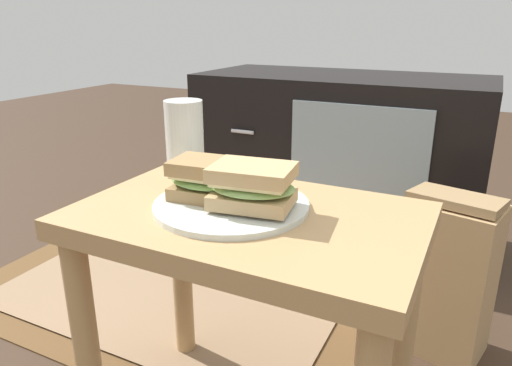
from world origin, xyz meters
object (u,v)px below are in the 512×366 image
(tv_cabinet, at_px, (339,158))
(paper_bag, at_px, (446,275))
(plate, at_px, (231,205))
(sandwich_front, at_px, (209,179))
(sandwich_back, at_px, (253,186))
(beer_glass, at_px, (185,140))

(tv_cabinet, relative_size, paper_bag, 2.42)
(plate, xyz_separation_m, paper_bag, (0.32, 0.43, -0.27))
(plate, bearing_deg, sandwich_front, 172.85)
(sandwich_back, xyz_separation_m, beer_glass, (-0.21, 0.12, 0.03))
(plate, distance_m, beer_glass, 0.21)
(sandwich_back, bearing_deg, plate, 172.85)
(plate, height_order, beer_glass, beer_glass)
(plate, height_order, sandwich_front, sandwich_front)
(plate, distance_m, sandwich_back, 0.06)
(sandwich_front, relative_size, sandwich_back, 0.90)
(plate, height_order, sandwich_back, sandwich_back)
(beer_glass, bearing_deg, sandwich_front, -41.87)
(beer_glass, bearing_deg, tv_cabinet, 85.31)
(paper_bag, bearing_deg, sandwich_back, -122.54)
(paper_bag, bearing_deg, tv_cabinet, 128.92)
(paper_bag, bearing_deg, sandwich_front, -130.61)
(tv_cabinet, height_order, paper_bag, tv_cabinet)
(plate, bearing_deg, tv_cabinet, 95.76)
(tv_cabinet, height_order, sandwich_back, tv_cabinet)
(plate, xyz_separation_m, sandwich_front, (-0.04, 0.01, 0.04))
(plate, bearing_deg, paper_bag, 53.27)
(beer_glass, xyz_separation_m, paper_bag, (0.49, 0.32, -0.34))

